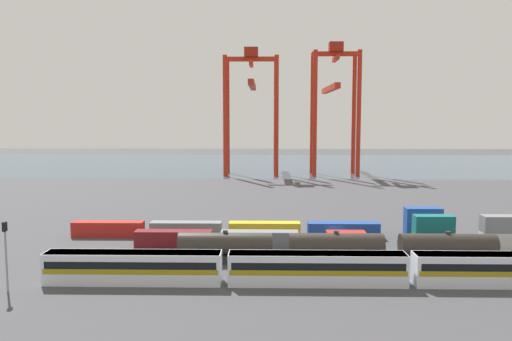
# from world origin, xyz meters

# --- Properties ---
(ground_plane) EXTENTS (420.00, 420.00, 0.00)m
(ground_plane) POSITION_xyz_m (0.00, 40.00, 0.00)
(ground_plane) COLOR #424247
(harbour_water) EXTENTS (400.00, 110.00, 0.01)m
(harbour_water) POSITION_xyz_m (0.00, 139.91, 0.00)
(harbour_water) COLOR #384C60
(harbour_water) RESTS_ON ground_plane
(passenger_train) EXTENTS (66.73, 3.14, 3.90)m
(passenger_train) POSITION_xyz_m (-5.28, -21.47, 2.14)
(passenger_train) COLOR silver
(passenger_train) RESTS_ON ground_plane
(freight_tank_row) EXTENTS (44.25, 3.09, 4.55)m
(freight_tank_row) POSITION_xyz_m (-1.70, -12.08, 2.18)
(freight_tank_row) COLOR #232326
(freight_tank_row) RESTS_ON ground_plane
(signal_mast) EXTENTS (0.36, 0.60, 8.31)m
(signal_mast) POSITION_xyz_m (-41.73, -24.90, 5.34)
(signal_mast) COLOR gray
(signal_mast) RESTS_ON ground_plane
(shipping_container_0) EXTENTS (12.10, 2.44, 2.60)m
(shipping_container_0) POSITION_xyz_m (-26.07, -3.82, 1.30)
(shipping_container_0) COLOR maroon
(shipping_container_0) RESTS_ON ground_plane
(shipping_container_1) EXTENTS (12.10, 2.44, 2.60)m
(shipping_container_1) POSITION_xyz_m (-12.54, -3.82, 1.30)
(shipping_container_1) COLOR slate
(shipping_container_1) RESTS_ON ground_plane
(shipping_container_2) EXTENTS (6.04, 2.44, 2.60)m
(shipping_container_2) POSITION_xyz_m (0.99, -3.82, 1.30)
(shipping_container_2) COLOR #AD211C
(shipping_container_2) RESTS_ON ground_plane
(shipping_container_3) EXTENTS (6.04, 2.44, 2.60)m
(shipping_container_3) POSITION_xyz_m (14.52, -3.82, 1.30)
(shipping_container_3) COLOR #197538
(shipping_container_3) RESTS_ON ground_plane
(shipping_container_4) EXTENTS (6.04, 2.44, 2.60)m
(shipping_container_4) POSITION_xyz_m (14.52, -3.82, 3.90)
(shipping_container_4) COLOR #146066
(shipping_container_4) RESTS_ON shipping_container_3
(shipping_container_8) EXTENTS (12.10, 2.44, 2.60)m
(shipping_container_8) POSITION_xyz_m (-38.56, 2.92, 1.30)
(shipping_container_8) COLOR #AD211C
(shipping_container_8) RESTS_ON ground_plane
(shipping_container_9) EXTENTS (12.10, 2.44, 2.60)m
(shipping_container_9) POSITION_xyz_m (-25.17, 2.92, 1.30)
(shipping_container_9) COLOR slate
(shipping_container_9) RESTS_ON ground_plane
(shipping_container_10) EXTENTS (12.10, 2.44, 2.60)m
(shipping_container_10) POSITION_xyz_m (-11.78, 2.92, 1.30)
(shipping_container_10) COLOR gold
(shipping_container_10) RESTS_ON ground_plane
(shipping_container_11) EXTENTS (12.10, 2.44, 2.60)m
(shipping_container_11) POSITION_xyz_m (1.61, 2.92, 1.30)
(shipping_container_11) COLOR #1C4299
(shipping_container_11) RESTS_ON ground_plane
(shipping_container_12) EXTENTS (6.04, 2.44, 2.60)m
(shipping_container_12) POSITION_xyz_m (15.00, 2.92, 1.30)
(shipping_container_12) COLOR #1C4299
(shipping_container_12) RESTS_ON ground_plane
(shipping_container_13) EXTENTS (6.04, 2.44, 2.60)m
(shipping_container_13) POSITION_xyz_m (15.00, 2.92, 3.90)
(shipping_container_13) COLOR #1C4299
(shipping_container_13) RESTS_ON shipping_container_12
(gantry_crane_west) EXTENTS (19.23, 39.28, 44.70)m
(gantry_crane_west) POSITION_xyz_m (-16.85, 101.69, 27.47)
(gantry_crane_west) COLOR red
(gantry_crane_west) RESTS_ON ground_plane
(gantry_crane_central) EXTENTS (16.61, 41.35, 46.41)m
(gantry_crane_central) POSITION_xyz_m (12.67, 101.98, 27.73)
(gantry_crane_central) COLOR red
(gantry_crane_central) RESTS_ON ground_plane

